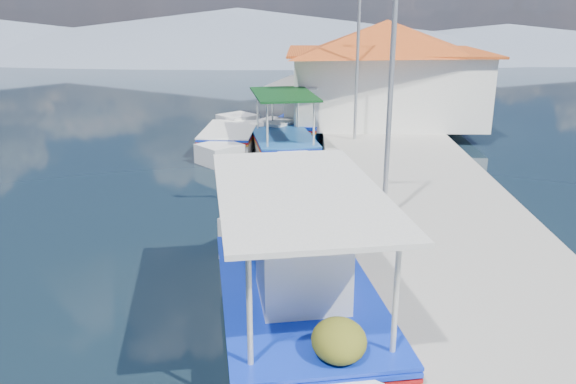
{
  "coord_description": "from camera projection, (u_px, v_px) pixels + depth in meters",
  "views": [
    {
      "loc": [
        2.68,
        -11.2,
        5.52
      ],
      "look_at": [
        2.28,
        1.74,
        1.3
      ],
      "focal_mm": 35.97,
      "sensor_mm": 36.0,
      "label": 1
    }
  ],
  "objects": [
    {
      "name": "ground",
      "position": [
        180.0,
        273.0,
        12.44
      ],
      "size": [
        160.0,
        160.0,
        0.0
      ],
      "primitive_type": "plane",
      "color": "black",
      "rests_on": "ground"
    },
    {
      "name": "quay",
      "position": [
        409.0,
        183.0,
        17.88
      ],
      "size": [
        5.0,
        44.0,
        0.5
      ],
      "primitive_type": "cube",
      "color": "gray",
      "rests_on": "ground"
    },
    {
      "name": "bollards",
      "position": [
        343.0,
        177.0,
        17.11
      ],
      "size": [
        0.2,
        17.2,
        0.3
      ],
      "color": "#A5A8AD",
      "rests_on": "quay"
    },
    {
      "name": "main_caique",
      "position": [
        299.0,
        301.0,
        10.12
      ],
      "size": [
        3.64,
        8.83,
        2.96
      ],
      "rotation": [
        0.0,
        0.0,
        -0.18
      ],
      "color": "silver",
      "rests_on": "ground"
    },
    {
      "name": "caique_green_canopy",
      "position": [
        284.0,
        145.0,
        22.01
      ],
      "size": [
        2.97,
        7.0,
        2.66
      ],
      "rotation": [
        0.0,
        0.0,
        -0.19
      ],
      "color": "silver",
      "rests_on": "ground"
    },
    {
      "name": "caique_blue_hull",
      "position": [
        230.0,
        140.0,
        23.26
      ],
      "size": [
        2.08,
        6.71,
        1.19
      ],
      "rotation": [
        0.0,
        0.0,
        0.02
      ],
      "color": "silver",
      "rests_on": "ground"
    },
    {
      "name": "caique_far",
      "position": [
        302.0,
        123.0,
        25.64
      ],
      "size": [
        3.41,
        7.24,
        2.62
      ],
      "rotation": [
        0.0,
        0.0,
        0.26
      ],
      "color": "#194F96",
      "rests_on": "ground"
    },
    {
      "name": "harbor_building",
      "position": [
        385.0,
        69.0,
        25.65
      ],
      "size": [
        10.49,
        10.49,
        4.4
      ],
      "color": "white",
      "rests_on": "quay"
    },
    {
      "name": "lamp_post_near",
      "position": [
        387.0,
        82.0,
        13.01
      ],
      "size": [
        1.21,
        0.14,
        6.0
      ],
      "color": "#A5A8AD",
      "rests_on": "quay"
    },
    {
      "name": "lamp_post_far",
      "position": [
        355.0,
        51.0,
        21.56
      ],
      "size": [
        1.21,
        0.14,
        6.0
      ],
      "color": "#A5A8AD",
      "rests_on": "quay"
    },
    {
      "name": "mountain_ridge",
      "position": [
        341.0,
        37.0,
        64.83
      ],
      "size": [
        171.4,
        96.0,
        5.5
      ],
      "color": "slate",
      "rests_on": "ground"
    }
  ]
}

